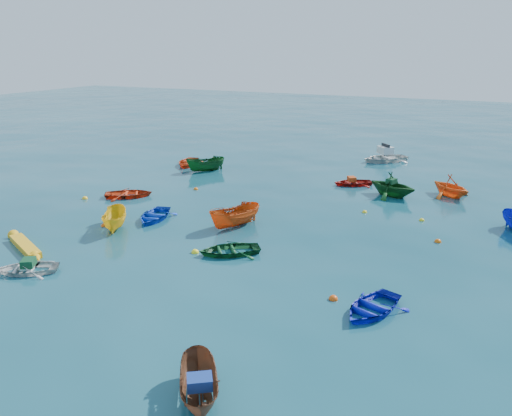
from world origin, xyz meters
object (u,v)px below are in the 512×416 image
at_px(kayak_yellow, 26,249).
at_px(dinghy_blue_sw, 154,219).
at_px(motorboat_white, 384,161).
at_px(dinghy_white_near, 27,272).
at_px(dinghy_blue_se, 371,312).

bearing_deg(kayak_yellow, dinghy_blue_sw, -0.39).
distance_m(dinghy_blue_sw, motorboat_white, 22.99).
bearing_deg(dinghy_white_near, motorboat_white, 129.38).
bearing_deg(dinghy_blue_sw, kayak_yellow, -128.89).
height_order(kayak_yellow, motorboat_white, motorboat_white).
relative_size(dinghy_blue_sw, dinghy_white_near, 1.12).
distance_m(dinghy_blue_se, kayak_yellow, 17.04).
height_order(dinghy_blue_sw, dinghy_white_near, dinghy_blue_sw).
bearing_deg(motorboat_white, dinghy_blue_se, -33.05).
bearing_deg(dinghy_white_near, dinghy_blue_sw, 142.14).
relative_size(dinghy_blue_se, motorboat_white, 0.73).
relative_size(dinghy_white_near, dinghy_blue_se, 0.90).
bearing_deg(dinghy_blue_sw, motorboat_white, 53.58).
bearing_deg(dinghy_blue_se, dinghy_white_near, -149.80).
height_order(dinghy_blue_se, kayak_yellow, dinghy_blue_se).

